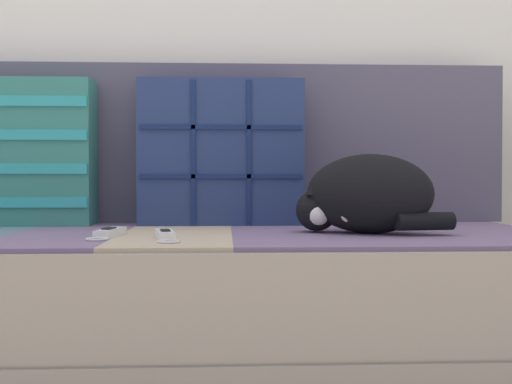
% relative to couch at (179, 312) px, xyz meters
% --- Properties ---
extents(couch, '(1.98, 0.88, 0.41)m').
position_rel_couch_xyz_m(couch, '(0.00, 0.00, 0.00)').
color(couch, gray).
rests_on(couch, ground_plane).
extents(sofa_backrest, '(1.94, 0.14, 0.48)m').
position_rel_couch_xyz_m(sofa_backrest, '(0.00, 0.37, 0.45)').
color(sofa_backrest, '#514C60').
rests_on(sofa_backrest, couch).
extents(throw_pillow_quilted, '(0.47, 0.14, 0.42)m').
position_rel_couch_xyz_m(throw_pillow_quilted, '(0.11, 0.23, 0.42)').
color(throw_pillow_quilted, navy).
rests_on(throw_pillow_quilted, couch).
extents(throw_pillow_striped, '(0.39, 0.14, 0.41)m').
position_rel_couch_xyz_m(throw_pillow_striped, '(-0.46, 0.23, 0.42)').
color(throw_pillow_striped, '#337A70').
rests_on(throw_pillow_striped, couch).
extents(sleeping_cat, '(0.36, 0.27, 0.19)m').
position_rel_couch_xyz_m(sleeping_cat, '(0.45, -0.10, 0.30)').
color(sleeping_cat, black).
rests_on(sleeping_cat, couch).
extents(game_remote_near, '(0.07, 0.19, 0.02)m').
position_rel_couch_xyz_m(game_remote_near, '(-0.01, -0.22, 0.22)').
color(game_remote_near, white).
rests_on(game_remote_near, couch).
extents(game_remote_far, '(0.07, 0.19, 0.02)m').
position_rel_couch_xyz_m(game_remote_far, '(-0.15, -0.16, 0.22)').
color(game_remote_far, white).
rests_on(game_remote_far, couch).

